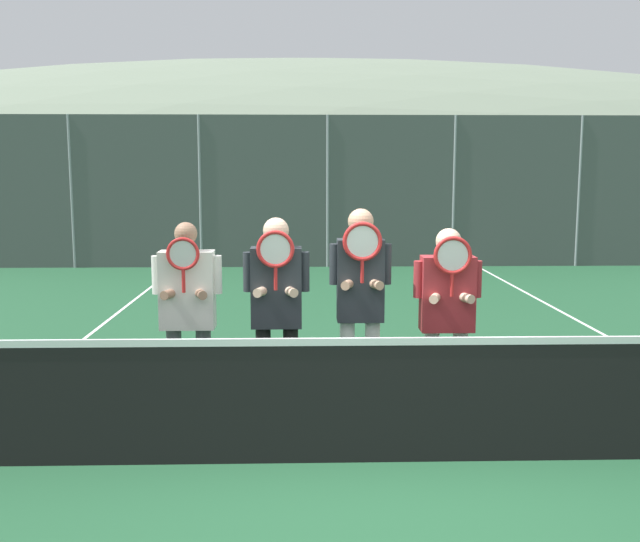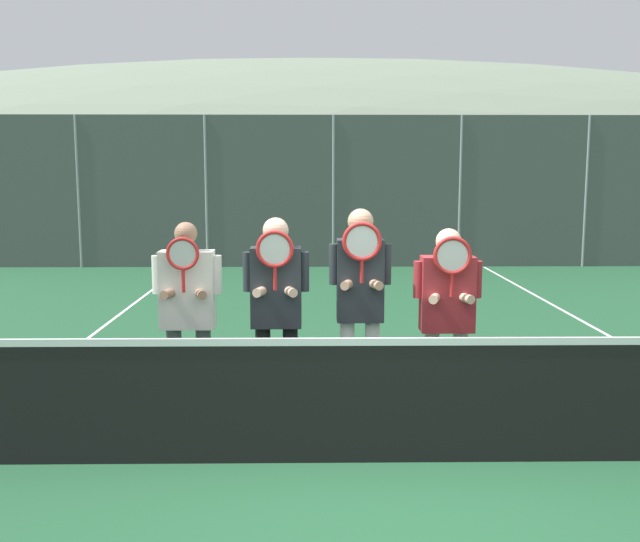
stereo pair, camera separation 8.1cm
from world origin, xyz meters
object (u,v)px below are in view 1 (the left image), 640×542
Objects in this scene: player_center_left at (277,303)px; car_center at (522,220)px; player_center_right at (360,297)px; player_rightmost at (447,307)px; car_left_of_center at (328,221)px; car_far_left at (118,223)px; player_leftmost at (188,307)px.

player_center_left is 14.32m from car_center.
player_center_right is 0.75m from player_rightmost.
player_center_right is at bearing 5.87° from player_center_left.
player_rightmost is 0.38× the size of car_left_of_center.
player_center_left reaches higher than car_left_of_center.
player_center_right is (0.72, 0.07, 0.04)m from player_center_left.
player_center_left is 0.39× the size of car_far_left.
player_center_left reaches higher than car_far_left.
player_center_left is at bearing -70.18° from car_far_left.
player_rightmost is at bearing -109.91° from car_center.
player_center_left is 0.43× the size of car_center.
car_left_of_center is at bearing 2.49° from car_far_left.
car_center reaches higher than car_far_left.
player_center_right reaches higher than player_leftmost.
car_left_of_center is at bearing 85.84° from player_center_left.
car_center is at bearing 61.80° from player_leftmost.
player_center_right is 0.41× the size of car_far_left.
car_far_left is (-4.47, 12.41, -0.19)m from player_center_left.
player_rightmost is (2.23, -0.04, -0.01)m from player_leftmost.
player_center_right is at bearing -67.17° from car_far_left.
car_far_left is at bearing 115.59° from player_rightmost.
player_rightmost is 13.75m from car_center.
player_center_left is 0.40× the size of car_left_of_center.
player_center_right is 12.58m from car_left_of_center.
car_far_left is at bearing 109.82° from player_center_left.
player_center_left is at bearing -115.40° from car_center.
car_left_of_center is at bearing 92.47° from player_rightmost.
player_center_right reaches higher than player_center_left.
player_center_right is 0.42× the size of car_left_of_center.
car_center reaches higher than player_rightmost.
player_center_right is at bearing -90.91° from car_left_of_center.
player_center_right reaches higher than car_center.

